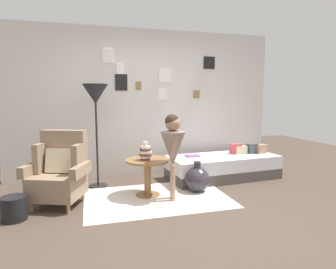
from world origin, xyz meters
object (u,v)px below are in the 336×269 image
(daybed, at_px, (223,167))
(book_on_daybed, at_px, (192,156))
(vase_striped, at_px, (145,153))
(magazine_basket, at_px, (14,208))
(demijohn_near, at_px, (197,179))
(armchair, at_px, (60,172))
(side_table, at_px, (148,169))
(person_child, at_px, (173,145))
(floor_lamp, at_px, (95,98))

(daybed, distance_m, book_on_daybed, 0.59)
(vase_striped, distance_m, magazine_basket, 1.73)
(demijohn_near, bearing_deg, armchair, 179.41)
(magazine_basket, bearing_deg, armchair, 40.88)
(side_table, height_order, demijohn_near, side_table)
(armchair, xyz_separation_m, demijohn_near, (1.93, -0.02, -0.25))
(book_on_daybed, relative_size, magazine_basket, 0.79)
(side_table, xyz_separation_m, magazine_basket, (-1.65, -0.41, -0.25))
(side_table, bearing_deg, armchair, -179.97)
(side_table, xyz_separation_m, demijohn_near, (0.75, -0.02, -0.20))
(daybed, xyz_separation_m, book_on_daybed, (-0.54, 0.07, 0.22))
(armchair, relative_size, magazine_basket, 3.46)
(magazine_basket, bearing_deg, vase_striped, 12.93)
(book_on_daybed, height_order, magazine_basket, book_on_daybed)
(person_child, bearing_deg, magazine_basket, -175.59)
(daybed, relative_size, floor_lamp, 1.22)
(armchair, bearing_deg, magazine_basket, -139.12)
(demijohn_near, distance_m, magazine_basket, 2.43)
(side_table, distance_m, floor_lamp, 1.37)
(person_child, xyz_separation_m, book_on_daybed, (0.61, 0.88, -0.35))
(vase_striped, xyz_separation_m, person_child, (0.33, -0.22, 0.12))
(side_table, height_order, vase_striped, vase_striped)
(person_child, xyz_separation_m, demijohn_near, (0.45, 0.24, -0.57))
(person_child, bearing_deg, daybed, 34.96)
(floor_lamp, distance_m, magazine_basket, 1.91)
(floor_lamp, bearing_deg, vase_striped, -46.99)
(daybed, xyz_separation_m, side_table, (-1.45, -0.55, 0.19))
(demijohn_near, bearing_deg, book_on_daybed, 76.06)
(floor_lamp, bearing_deg, person_child, -42.92)
(daybed, bearing_deg, vase_striped, -158.49)
(side_table, relative_size, vase_striped, 2.44)
(book_on_daybed, bearing_deg, person_child, -124.72)
(side_table, height_order, book_on_daybed, side_table)
(vase_striped, xyz_separation_m, book_on_daybed, (0.94, 0.66, -0.22))
(daybed, relative_size, book_on_daybed, 8.90)
(daybed, bearing_deg, book_on_daybed, 172.34)
(daybed, bearing_deg, side_table, -159.33)
(book_on_daybed, bearing_deg, demijohn_near, -103.94)
(daybed, distance_m, side_table, 1.56)
(daybed, xyz_separation_m, vase_striped, (-1.49, -0.59, 0.44))
(vase_striped, distance_m, book_on_daybed, 1.17)
(daybed, xyz_separation_m, floor_lamp, (-2.13, 0.10, 1.19))
(daybed, xyz_separation_m, demijohn_near, (-0.70, -0.57, -0.01))
(daybed, height_order, demijohn_near, demijohn_near)
(floor_lamp, height_order, book_on_daybed, floor_lamp)
(armchair, bearing_deg, side_table, 0.03)
(daybed, distance_m, magazine_basket, 3.25)
(demijohn_near, bearing_deg, magazine_basket, -170.79)
(side_table, distance_m, magazine_basket, 1.72)
(vase_striped, height_order, book_on_daybed, vase_striped)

